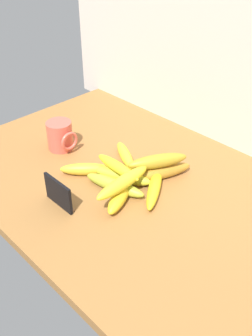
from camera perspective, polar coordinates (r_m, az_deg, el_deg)
name	(u,v)px	position (r cm, az deg, el deg)	size (l,w,h in cm)	color
counter_top	(122,180)	(116.93, -0.58, -1.87)	(110.00, 76.00, 3.00)	olive
back_wall	(211,43)	(128.83, 12.58, 17.75)	(130.00, 2.00, 70.00)	beige
chalkboard_sign	(59,194)	(104.81, -10.05, -3.88)	(11.00, 1.80, 8.40)	black
coffee_mug	(60,136)	(128.73, -9.80, 4.79)	(9.94, 8.44, 9.73)	#D75646
banana_0	(122,176)	(112.72, -0.54, -1.21)	(17.93, 4.15, 4.15)	gold
banana_1	(155,187)	(109.44, 4.30, -2.85)	(20.27, 3.42, 3.42)	yellow
banana_2	(115,185)	(109.49, -1.72, -2.57)	(19.07, 3.91, 3.91)	#A4B030
banana_3	(120,196)	(105.41, -0.94, -4.22)	(15.34, 4.14, 4.14)	yellow
banana_4	(160,172)	(114.65, 5.15, -0.62)	(19.90, 4.31, 4.31)	#AB7C25
banana_5	(125,155)	(122.53, -0.10, 1.91)	(15.80, 3.42, 3.42)	yellow
banana_6	(86,169)	(116.48, -5.97, -0.17)	(15.99, 3.83, 3.83)	gold
banana_7	(118,167)	(110.02, -1.24, 0.11)	(17.01, 3.20, 3.20)	yellow
banana_8	(158,161)	(111.92, 4.74, 1.05)	(18.23, 4.12, 4.12)	#AC8A23
banana_9	(123,182)	(103.72, -0.47, -2.18)	(19.58, 3.79, 3.79)	yellow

